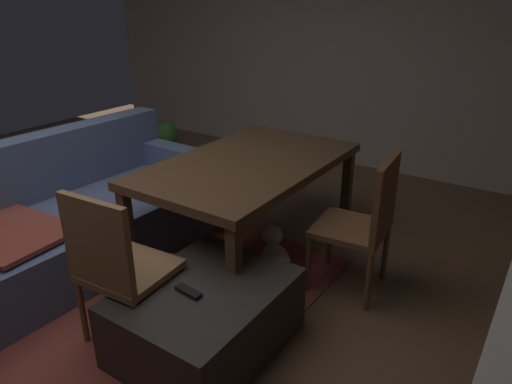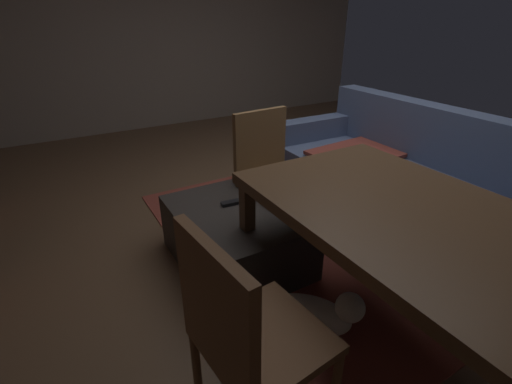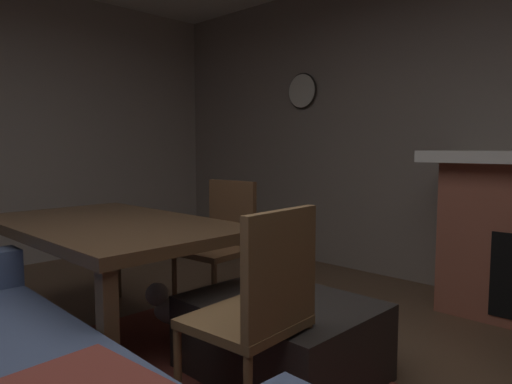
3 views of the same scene
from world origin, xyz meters
TOP-DOWN VIEW (x-y plane):
  - floor at (0.00, 0.00)m, footprint 8.48×8.48m
  - wall_left at (-3.53, 0.00)m, footprint 0.12×6.55m
  - area_rug at (0.14, -0.24)m, footprint 2.60×2.00m
  - couch at (0.31, 0.52)m, footprint 2.32×1.05m
  - ottoman_coffee_table at (0.14, -0.93)m, footprint 0.93×0.73m
  - tv_remote at (0.05, -0.90)m, footprint 0.07×0.16m
  - dining_table at (1.14, -0.52)m, footprint 1.67×1.00m
  - dining_chair_west at (-0.09, -0.53)m, footprint 0.47×0.47m
  - dining_chair_south at (1.15, -1.42)m, footprint 0.48×0.48m
  - small_dog at (0.93, -0.89)m, footprint 0.45×0.43m

SIDE VIEW (x-z plane):
  - floor at x=0.00m, z-range 0.00..0.00m
  - area_rug at x=0.14m, z-range 0.00..0.01m
  - small_dog at x=0.93m, z-range 0.03..0.30m
  - ottoman_coffee_table at x=0.14m, z-range 0.00..0.39m
  - couch at x=0.31m, z-range -0.14..0.75m
  - tv_remote at x=0.05m, z-range 0.39..0.42m
  - dining_chair_west at x=-0.09m, z-range 0.06..0.99m
  - dining_chair_south at x=1.15m, z-range 0.06..0.99m
  - dining_table at x=1.14m, z-range 0.30..1.04m
  - wall_left at x=-3.53m, z-range 0.00..2.75m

